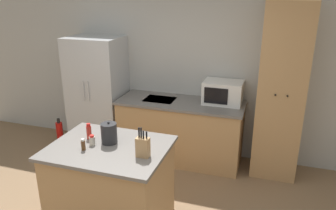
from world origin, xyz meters
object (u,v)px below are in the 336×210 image
(refrigerator, at_px, (98,94))
(spice_bottle_tall_dark, at_px, (92,140))
(knife_block, at_px, (143,147))
(kettle, at_px, (109,133))
(fire_extinguisher, at_px, (60,134))
(spice_bottle_short_red, at_px, (89,132))
(pantry_cabinet, at_px, (281,93))
(microwave, at_px, (223,92))
(spice_bottle_amber_oil, at_px, (83,145))

(refrigerator, xyz_separation_m, spice_bottle_tall_dark, (0.89, -1.67, 0.10))
(knife_block, distance_m, kettle, 0.47)
(fire_extinguisher, bearing_deg, refrigerator, 19.92)
(knife_block, xyz_separation_m, spice_bottle_short_red, (-0.69, 0.19, -0.02))
(refrigerator, xyz_separation_m, pantry_cabinet, (2.69, 0.04, 0.28))
(microwave, xyz_separation_m, spice_bottle_short_red, (-1.14, -1.65, -0.05))
(kettle, xyz_separation_m, fire_extinguisher, (-1.65, 1.35, -0.83))
(knife_block, relative_size, spice_bottle_amber_oil, 2.50)
(microwave, bearing_deg, kettle, -118.17)
(pantry_cabinet, height_order, knife_block, pantry_cabinet)
(spice_bottle_tall_dark, xyz_separation_m, spice_bottle_amber_oil, (-0.02, -0.13, 0.01))
(pantry_cabinet, bearing_deg, kettle, -135.77)
(pantry_cabinet, xyz_separation_m, kettle, (-1.66, -1.61, -0.12))
(microwave, xyz_separation_m, kettle, (-0.89, -1.67, -0.03))
(fire_extinguisher, bearing_deg, pantry_cabinet, 4.59)
(knife_block, bearing_deg, refrigerator, 130.26)
(knife_block, xyz_separation_m, spice_bottle_tall_dark, (-0.58, 0.07, -0.05))
(knife_block, xyz_separation_m, kettle, (-0.44, 0.17, 0.00))
(refrigerator, xyz_separation_m, fire_extinguisher, (-0.62, -0.23, -0.67))
(kettle, bearing_deg, spice_bottle_amber_oil, -127.09)
(microwave, bearing_deg, spice_bottle_amber_oil, -119.32)
(spice_bottle_amber_oil, bearing_deg, pantry_cabinet, 45.16)
(knife_block, bearing_deg, spice_bottle_tall_dark, 173.31)
(pantry_cabinet, xyz_separation_m, spice_bottle_short_red, (-1.91, -1.59, -0.14))
(spice_bottle_short_red, height_order, fire_extinguisher, spice_bottle_short_red)
(refrigerator, xyz_separation_m, spice_bottle_amber_oil, (0.86, -1.80, 0.11))
(spice_bottle_short_red, bearing_deg, refrigerator, 116.78)
(refrigerator, height_order, spice_bottle_amber_oil, refrigerator)
(pantry_cabinet, height_order, spice_bottle_short_red, pantry_cabinet)
(spice_bottle_amber_oil, height_order, fire_extinguisher, spice_bottle_amber_oil)
(spice_bottle_short_red, distance_m, spice_bottle_amber_oil, 0.26)
(fire_extinguisher, bearing_deg, microwave, 7.23)
(refrigerator, height_order, knife_block, refrigerator)
(pantry_cabinet, height_order, fire_extinguisher, pantry_cabinet)
(spice_bottle_tall_dark, distance_m, kettle, 0.18)
(spice_bottle_tall_dark, height_order, spice_bottle_short_red, spice_bottle_short_red)
(kettle, bearing_deg, pantry_cabinet, 44.23)
(knife_block, relative_size, fire_extinguisher, 0.63)
(microwave, relative_size, spice_bottle_short_red, 3.12)
(refrigerator, bearing_deg, kettle, -56.72)
(microwave, bearing_deg, spice_bottle_short_red, -124.81)
(microwave, xyz_separation_m, spice_bottle_amber_oil, (-1.06, -1.89, -0.08))
(spice_bottle_tall_dark, relative_size, spice_bottle_short_red, 0.62)
(knife_block, xyz_separation_m, fire_extinguisher, (-2.09, 1.51, -0.83))
(microwave, relative_size, fire_extinguisher, 1.12)
(pantry_cabinet, relative_size, spice_bottle_amber_oil, 19.39)
(knife_block, height_order, kettle, knife_block)
(spice_bottle_amber_oil, bearing_deg, kettle, 52.91)
(knife_block, height_order, spice_bottle_amber_oil, knife_block)
(pantry_cabinet, height_order, spice_bottle_tall_dark, pantry_cabinet)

